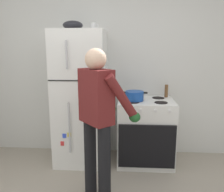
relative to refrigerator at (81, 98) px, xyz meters
The scene contains 8 objects.
kitchen_wall_back 0.71m from the refrigerator, 43.04° to the left, with size 6.00×0.10×2.70m, color silver.
refrigerator is the anchor object (origin of this frame).
stove_range 1.01m from the refrigerator, ahead, with size 0.76×0.67×0.90m.
person_cook 0.95m from the refrigerator, 67.81° to the right, with size 0.64×0.67×1.60m.
red_pot 0.74m from the refrigerator, ahead, with size 0.34×0.24×0.12m.
coffee_mug 0.98m from the refrigerator, 15.40° to the left, with size 0.11×0.08×0.10m.
pepper_mill 1.22m from the refrigerator, ahead, with size 0.05×0.05×0.18m, color brown.
mixing_bowl 0.97m from the refrigerator, behind, with size 0.26×0.26×0.12m, color black.
Camera 1 is at (0.23, -1.62, 1.61)m, focal length 38.21 mm.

